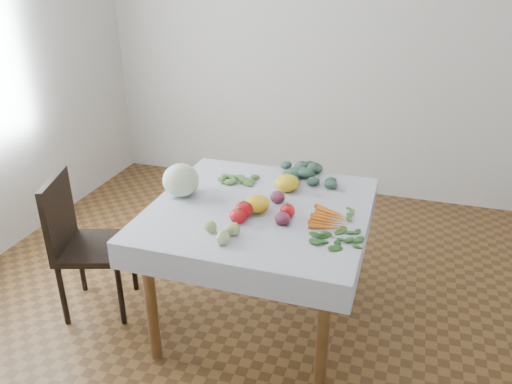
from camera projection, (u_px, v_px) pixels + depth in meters
ground at (259, 321)px, 2.94m from camera, size 4.00×4.00×0.00m
back_wall at (332, 38)px, 4.09m from camera, size 4.00×0.04×2.70m
table at (260, 224)px, 2.66m from camera, size 1.00×1.00×0.75m
tablecloth at (260, 207)px, 2.62m from camera, size 1.12×1.12×0.01m
chair at (79, 237)px, 2.87m from camera, size 0.49×0.49×0.85m
cabbage at (181, 180)px, 2.71m from camera, size 0.24×0.24×0.18m
tomato_a at (258, 204)px, 2.56m from camera, size 0.09×0.09×0.07m
tomato_b at (288, 211)px, 2.51m from camera, size 0.09×0.09×0.07m
tomato_c at (238, 216)px, 2.45m from camera, size 0.10×0.10×0.07m
tomato_d at (244, 209)px, 2.50m from camera, size 0.09×0.09×0.08m
heirloom_back at (287, 183)px, 2.78m from camera, size 0.15×0.15×0.09m
heirloom_front at (258, 204)px, 2.55m from camera, size 0.14×0.14×0.09m
onion_a at (278, 197)px, 2.65m from camera, size 0.09×0.09×0.07m
onion_b at (282, 219)px, 2.43m from camera, size 0.10×0.10×0.06m
tomatillo_cluster at (220, 233)px, 2.31m from camera, size 0.16×0.12×0.05m
carrot_bunch at (329, 219)px, 2.47m from camera, size 0.19×0.25×0.03m
kale_bunch at (307, 174)px, 2.96m from camera, size 0.36×0.33×0.05m
basil_bunch at (336, 238)px, 2.31m from camera, size 0.23×0.19×0.01m
dill_bunch at (237, 180)px, 2.91m from camera, size 0.23×0.18×0.02m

